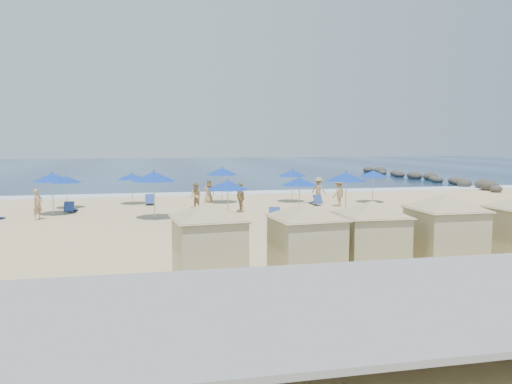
{
  "coord_description": "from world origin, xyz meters",
  "views": [
    {
      "loc": [
        -4.67,
        -24.17,
        4.35
      ],
      "look_at": [
        1.09,
        3.0,
        1.43
      ],
      "focal_mm": 35.0,
      "sensor_mm": 36.0,
      "label": 1
    }
  ],
  "objects_px": {
    "trash_bin": "(287,227)",
    "umbrella_9": "(346,177)",
    "beachgoer_2": "(240,197)",
    "umbrella_5": "(222,171)",
    "umbrella_7": "(292,173)",
    "umbrella_6": "(299,181)",
    "umbrella_0": "(52,177)",
    "beachgoer_3": "(338,193)",
    "umbrella_4": "(228,185)",
    "umbrella_8": "(373,174)",
    "cabana_2": "(372,228)",
    "umbrella_3": "(154,176)",
    "cabana_1": "(306,231)",
    "beachgoer_5": "(319,189)",
    "beachgoer_1": "(196,196)",
    "rock_jetty": "(421,177)",
    "umbrella_1": "(66,180)",
    "cabana_0": "(209,232)",
    "umbrella_2": "(132,176)",
    "beachgoer_0": "(38,204)",
    "beachgoer_4": "(209,192)",
    "cabana_3": "(445,222)"
  },
  "relations": [
    {
      "from": "trash_bin",
      "to": "umbrella_9",
      "type": "relative_size",
      "value": 0.34
    },
    {
      "from": "beachgoer_2",
      "to": "umbrella_5",
      "type": "bearing_deg",
      "value": 173.3
    },
    {
      "from": "trash_bin",
      "to": "umbrella_7",
      "type": "distance_m",
      "value": 12.46
    },
    {
      "from": "trash_bin",
      "to": "umbrella_6",
      "type": "distance_m",
      "value": 6.08
    },
    {
      "from": "umbrella_0",
      "to": "beachgoer_3",
      "type": "height_order",
      "value": "umbrella_0"
    },
    {
      "from": "umbrella_4",
      "to": "umbrella_7",
      "type": "distance_m",
      "value": 10.43
    },
    {
      "from": "umbrella_7",
      "to": "umbrella_8",
      "type": "relative_size",
      "value": 1.01
    },
    {
      "from": "cabana_2",
      "to": "umbrella_5",
      "type": "relative_size",
      "value": 1.65
    },
    {
      "from": "umbrella_3",
      "to": "umbrella_6",
      "type": "height_order",
      "value": "umbrella_3"
    },
    {
      "from": "trash_bin",
      "to": "umbrella_8",
      "type": "bearing_deg",
      "value": 40.54
    },
    {
      "from": "cabana_1",
      "to": "umbrella_8",
      "type": "height_order",
      "value": "cabana_1"
    },
    {
      "from": "beachgoer_2",
      "to": "beachgoer_5",
      "type": "bearing_deg",
      "value": 109.48
    },
    {
      "from": "beachgoer_1",
      "to": "trash_bin",
      "type": "bearing_deg",
      "value": -22.65
    },
    {
      "from": "rock_jetty",
      "to": "umbrella_1",
      "type": "xyz_separation_m",
      "value": [
        -33.89,
        -15.92,
        1.48
      ]
    },
    {
      "from": "cabana_0",
      "to": "umbrella_8",
      "type": "distance_m",
      "value": 21.54
    },
    {
      "from": "umbrella_9",
      "to": "beachgoer_3",
      "type": "height_order",
      "value": "umbrella_9"
    },
    {
      "from": "beachgoer_1",
      "to": "beachgoer_3",
      "type": "height_order",
      "value": "beachgoer_3"
    },
    {
      "from": "umbrella_6",
      "to": "umbrella_8",
      "type": "height_order",
      "value": "umbrella_8"
    },
    {
      "from": "trash_bin",
      "to": "umbrella_2",
      "type": "height_order",
      "value": "umbrella_2"
    },
    {
      "from": "beachgoer_3",
      "to": "umbrella_0",
      "type": "bearing_deg",
      "value": -37.49
    },
    {
      "from": "cabana_2",
      "to": "beachgoer_3",
      "type": "relative_size",
      "value": 2.32
    },
    {
      "from": "beachgoer_0",
      "to": "beachgoer_3",
      "type": "xyz_separation_m",
      "value": [
        18.03,
        1.77,
        0.05
      ]
    },
    {
      "from": "umbrella_4",
      "to": "umbrella_7",
      "type": "xyz_separation_m",
      "value": [
        5.87,
        8.63,
        -0.04
      ]
    },
    {
      "from": "cabana_0",
      "to": "beachgoer_4",
      "type": "height_order",
      "value": "cabana_0"
    },
    {
      "from": "cabana_0",
      "to": "umbrella_7",
      "type": "distance_m",
      "value": 20.05
    },
    {
      "from": "cabana_0",
      "to": "beachgoer_0",
      "type": "relative_size",
      "value": 2.53
    },
    {
      "from": "umbrella_7",
      "to": "beachgoer_1",
      "type": "height_order",
      "value": "umbrella_7"
    },
    {
      "from": "trash_bin",
      "to": "cabana_1",
      "type": "xyz_separation_m",
      "value": [
        -1.31,
        -6.9,
        1.09
      ]
    },
    {
      "from": "umbrella_2",
      "to": "beachgoer_1",
      "type": "relative_size",
      "value": 1.31
    },
    {
      "from": "umbrella_4",
      "to": "cabana_2",
      "type": "bearing_deg",
      "value": -71.83
    },
    {
      "from": "umbrella_8",
      "to": "beachgoer_1",
      "type": "bearing_deg",
      "value": -177.57
    },
    {
      "from": "umbrella_2",
      "to": "umbrella_9",
      "type": "relative_size",
      "value": 0.85
    },
    {
      "from": "umbrella_8",
      "to": "umbrella_1",
      "type": "bearing_deg",
      "value": 176.26
    },
    {
      "from": "umbrella_3",
      "to": "beachgoer_3",
      "type": "distance_m",
      "value": 12.23
    },
    {
      "from": "umbrella_3",
      "to": "cabana_3",
      "type": "bearing_deg",
      "value": -53.76
    },
    {
      "from": "cabana_3",
      "to": "umbrella_3",
      "type": "xyz_separation_m",
      "value": [
        -9.45,
        12.9,
        0.75
      ]
    },
    {
      "from": "cabana_3",
      "to": "beachgoer_0",
      "type": "relative_size",
      "value": 2.63
    },
    {
      "from": "umbrella_3",
      "to": "umbrella_5",
      "type": "distance_m",
      "value": 7.67
    },
    {
      "from": "beachgoer_2",
      "to": "trash_bin",
      "type": "bearing_deg",
      "value": -7.38
    },
    {
      "from": "umbrella_2",
      "to": "beachgoer_4",
      "type": "xyz_separation_m",
      "value": [
        5.13,
        -0.3,
        -1.11
      ]
    },
    {
      "from": "umbrella_0",
      "to": "beachgoer_4",
      "type": "bearing_deg",
      "value": 21.38
    },
    {
      "from": "cabana_0",
      "to": "umbrella_3",
      "type": "bearing_deg",
      "value": 96.79
    },
    {
      "from": "beachgoer_1",
      "to": "beachgoer_4",
      "type": "height_order",
      "value": "beachgoer_1"
    },
    {
      "from": "cabana_0",
      "to": "umbrella_7",
      "type": "xyz_separation_m",
      "value": [
        7.95,
        18.4,
        0.5
      ]
    },
    {
      "from": "cabana_3",
      "to": "umbrella_1",
      "type": "xyz_separation_m",
      "value": [
        -14.84,
        18.34,
        0.24
      ]
    },
    {
      "from": "umbrella_0",
      "to": "umbrella_9",
      "type": "bearing_deg",
      "value": -12.64
    },
    {
      "from": "rock_jetty",
      "to": "beachgoer_5",
      "type": "height_order",
      "value": "beachgoer_5"
    },
    {
      "from": "beachgoer_3",
      "to": "umbrella_2",
      "type": "bearing_deg",
      "value": -54.24
    },
    {
      "from": "cabana_0",
      "to": "umbrella_1",
      "type": "bearing_deg",
      "value": 110.73
    },
    {
      "from": "umbrella_7",
      "to": "beachgoer_3",
      "type": "xyz_separation_m",
      "value": [
        2.34,
        -2.75,
        -1.15
      ]
    }
  ]
}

